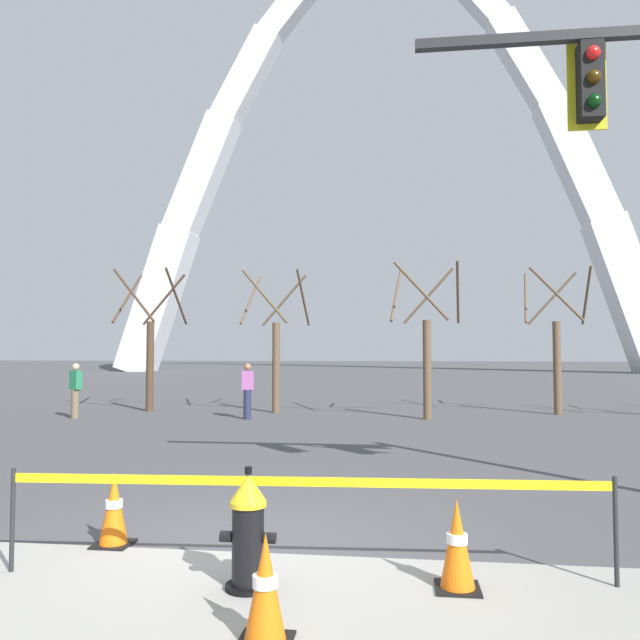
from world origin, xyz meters
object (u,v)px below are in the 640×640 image
object	(u,v)px
fire_hydrant	(248,531)
monument_arch	(382,175)
traffic_cone_curb_edge	(114,509)
traffic_cone_mid_sidewalk	(265,590)
pedestrian_standing_center	(247,390)
traffic_cone_by_hydrant	(457,545)
pedestrian_walking_left	(75,390)

from	to	relation	value
fire_hydrant	monument_arch	xyz separation A→B (m)	(-0.26, 53.58, 18.30)
traffic_cone_curb_edge	monument_arch	bearing A→B (deg)	88.54
traffic_cone_mid_sidewalk	pedestrian_standing_center	size ratio (longest dim) A/B	0.46
traffic_cone_mid_sidewalk	pedestrian_standing_center	world-z (taller)	pedestrian_standing_center
traffic_cone_by_hydrant	traffic_cone_mid_sidewalk	bearing A→B (deg)	-140.43
fire_hydrant	monument_arch	bearing A→B (deg)	90.27
traffic_cone_by_hydrant	pedestrian_standing_center	bearing A→B (deg)	111.35
pedestrian_walking_left	pedestrian_standing_center	xyz separation A→B (m)	(4.99, 0.46, 0.00)
traffic_cone_mid_sidewalk	traffic_cone_by_hydrant	bearing A→B (deg)	39.57
traffic_cone_curb_edge	pedestrian_standing_center	size ratio (longest dim) A/B	0.46
traffic_cone_curb_edge	pedestrian_walking_left	size ratio (longest dim) A/B	0.46
fire_hydrant	traffic_cone_mid_sidewalk	bearing A→B (deg)	-69.51
traffic_cone_by_hydrant	pedestrian_standing_center	distance (m)	13.14
fire_hydrant	monument_arch	size ratio (longest dim) A/B	0.02
traffic_cone_curb_edge	monument_arch	distance (m)	55.78
fire_hydrant	traffic_cone_curb_edge	xyz separation A→B (m)	(-1.60, 0.94, -0.11)
pedestrian_walking_left	traffic_cone_curb_edge	bearing A→B (deg)	-59.57
fire_hydrant	traffic_cone_by_hydrant	bearing A→B (deg)	6.74
pedestrian_walking_left	traffic_cone_mid_sidewalk	bearing A→B (deg)	-56.82
fire_hydrant	traffic_cone_curb_edge	bearing A→B (deg)	149.66
traffic_cone_by_hydrant	monument_arch	world-z (taller)	monument_arch
pedestrian_standing_center	pedestrian_walking_left	bearing A→B (deg)	-174.78
traffic_cone_mid_sidewalk	traffic_cone_curb_edge	bearing A→B (deg)	136.40
traffic_cone_curb_edge	fire_hydrant	bearing A→B (deg)	-30.34
traffic_cone_by_hydrant	monument_arch	size ratio (longest dim) A/B	0.01
fire_hydrant	monument_arch	distance (m)	56.62
fire_hydrant	monument_arch	world-z (taller)	monument_arch
fire_hydrant	traffic_cone_curb_edge	distance (m)	1.86
pedestrian_walking_left	monument_arch	bearing A→B (deg)	79.35
monument_arch	pedestrian_standing_center	size ratio (longest dim) A/B	32.70
pedestrian_walking_left	pedestrian_standing_center	world-z (taller)	same
monument_arch	pedestrian_standing_center	xyz separation A→B (m)	(-2.84, -41.15, -17.95)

